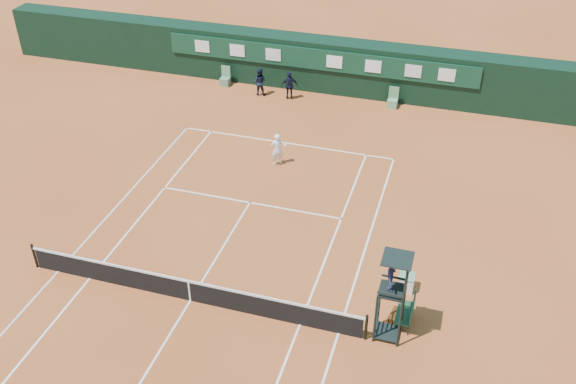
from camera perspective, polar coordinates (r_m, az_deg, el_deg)
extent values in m
plane|color=#B7592B|center=(23.75, -8.66, -9.51)|extent=(90.00, 90.00, 0.00)
cube|color=white|center=(32.65, -0.16, 4.38)|extent=(11.05, 0.08, 0.01)
cube|color=white|center=(22.43, 4.52, -12.39)|extent=(0.08, 23.85, 0.01)
cube|color=silver|center=(26.16, -19.74, -6.64)|extent=(0.08, 23.85, 0.01)
cube|color=white|center=(22.64, 1.07, -11.69)|extent=(0.08, 23.85, 0.01)
cube|color=white|center=(25.47, -17.19, -7.33)|extent=(0.08, 23.85, 0.01)
cube|color=white|center=(28.27, -3.40, -0.94)|extent=(8.31, 0.08, 0.01)
cube|color=white|center=(23.75, -8.66, -9.50)|extent=(0.08, 12.88, 0.01)
cube|color=white|center=(32.52, -0.24, 4.25)|extent=(0.08, 0.30, 0.01)
cube|color=black|center=(23.44, -8.75, -8.71)|extent=(12.60, 0.04, 0.90)
cube|color=silver|center=(23.12, -8.85, -7.84)|extent=(12.80, 0.06, 0.08)
cube|color=white|center=(23.44, -8.75, -8.70)|extent=(0.06, 0.05, 0.92)
cylinder|color=black|center=(21.95, 6.96, -11.86)|extent=(0.10, 0.10, 1.10)
cylinder|color=black|center=(26.33, -21.60, -5.29)|extent=(0.10, 0.10, 1.10)
cube|color=black|center=(37.92, 2.92, 11.30)|extent=(40.00, 1.50, 3.00)
cube|color=#0F3825|center=(36.97, 2.63, 11.69)|extent=(18.00, 0.10, 1.20)
cube|color=white|center=(39.07, -7.63, 12.70)|extent=(0.90, 0.04, 0.70)
cube|color=white|center=(38.26, -4.54, 12.43)|extent=(0.90, 0.04, 0.70)
cube|color=silver|center=(37.57, -1.33, 12.10)|extent=(0.90, 0.04, 0.70)
cube|color=white|center=(36.69, 4.14, 11.46)|extent=(0.90, 0.04, 0.70)
cube|color=white|center=(36.32, 7.58, 11.00)|extent=(0.90, 0.04, 0.70)
cube|color=silver|center=(36.08, 11.06, 10.50)|extent=(0.90, 0.04, 0.70)
cube|color=silver|center=(35.98, 13.93, 10.05)|extent=(0.90, 0.04, 0.70)
cube|color=#548061|center=(38.88, -5.61, 9.74)|extent=(0.55, 0.50, 0.46)
cube|color=#5B8B64|center=(38.84, -5.54, 10.63)|extent=(0.55, 0.06, 0.70)
cube|color=#61956D|center=(36.56, 9.25, 7.78)|extent=(0.55, 0.50, 0.46)
cube|color=#55825E|center=(36.51, 9.39, 8.72)|extent=(0.55, 0.06, 0.70)
cylinder|color=black|center=(21.59, 7.75, -11.20)|extent=(0.07, 0.07, 2.00)
cylinder|color=black|center=(22.16, 8.13, -9.77)|extent=(0.07, 0.07, 2.00)
cylinder|color=black|center=(21.55, 9.88, -11.58)|extent=(0.07, 0.07, 2.00)
cylinder|color=black|center=(22.12, 10.19, -10.13)|extent=(0.07, 0.07, 2.00)
cube|color=black|center=(21.13, 9.24, -8.66)|extent=(0.85, 0.85, 0.08)
cube|color=black|center=(20.84, 10.43, -8.03)|extent=(0.06, 0.85, 0.80)
cube|color=black|center=(20.68, 9.11, -9.00)|extent=(0.85, 0.05, 0.06)
cube|color=black|center=(21.31, 9.47, -7.51)|extent=(0.85, 0.05, 0.06)
cylinder|color=black|center=(20.24, 10.40, -7.82)|extent=(0.04, 0.04, 1.00)
cylinder|color=black|center=(20.85, 10.72, -6.40)|extent=(0.04, 0.04, 1.00)
cube|color=black|center=(20.24, 9.73, -5.87)|extent=(0.95, 0.95, 0.04)
cube|color=black|center=(22.45, 8.79, -12.20)|extent=(0.80, 0.80, 0.05)
cube|color=black|center=(22.30, 7.82, -11.57)|extent=(0.04, 0.80, 0.04)
cube|color=black|center=(22.01, 7.90, -10.85)|extent=(0.04, 0.80, 0.04)
cube|color=black|center=(21.73, 7.98, -10.10)|extent=(0.04, 0.80, 0.04)
cube|color=black|center=(21.46, 8.07, -9.34)|extent=(0.04, 0.80, 0.04)
imported|color=#1B1D37|center=(20.69, 9.27, -7.26)|extent=(0.47, 0.82, 1.28)
cube|color=#193F25|center=(22.75, 10.31, -10.54)|extent=(0.55, 1.20, 0.08)
cube|color=#1B442B|center=(22.51, 11.04, -10.01)|extent=(0.06, 1.20, 0.60)
cylinder|color=black|center=(22.55, 9.48, -11.84)|extent=(0.04, 0.04, 0.41)
cylinder|color=black|center=(22.53, 10.61, -12.03)|extent=(0.04, 0.04, 0.41)
cylinder|color=black|center=(23.33, 9.91, -9.95)|extent=(0.04, 0.04, 0.41)
cylinder|color=black|center=(23.31, 10.99, -10.14)|extent=(0.04, 0.04, 0.41)
cube|color=black|center=(23.05, 9.49, -10.81)|extent=(0.44, 0.76, 0.27)
cube|color=white|center=(24.13, 10.47, -7.93)|extent=(0.55, 0.55, 0.60)
cube|color=#5C8D69|center=(23.92, 10.55, -7.36)|extent=(0.57, 0.57, 0.05)
sphere|color=yellow|center=(28.84, 5.21, -0.18)|extent=(0.06, 0.06, 0.06)
imported|color=white|center=(30.51, -0.98, 3.83)|extent=(0.71, 0.66, 1.63)
imported|color=black|center=(37.33, -2.54, 9.77)|extent=(0.84, 0.68, 1.61)
imported|color=black|center=(36.81, 0.15, 9.43)|extent=(1.03, 0.69, 1.62)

